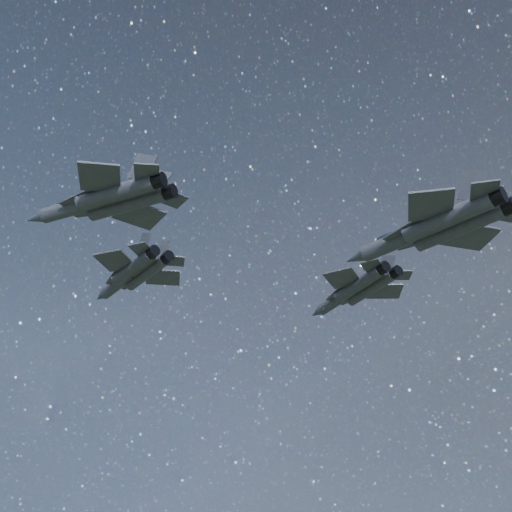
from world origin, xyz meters
The scene contains 4 objects.
jet_lead centered at (-12.81, -3.02, 159.01)m, with size 16.92×11.58×4.25m.
jet_left centered at (6.76, 15.62, 157.99)m, with size 16.66×11.13×4.22m.
jet_right centered at (2.60, -19.49, 153.81)m, with size 16.22×11.00×4.08m.
jet_slot centered at (22.41, 5.04, 155.27)m, with size 19.28×13.63×4.89m.
Camera 1 is at (45.34, -51.46, 117.31)m, focal length 50.00 mm.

